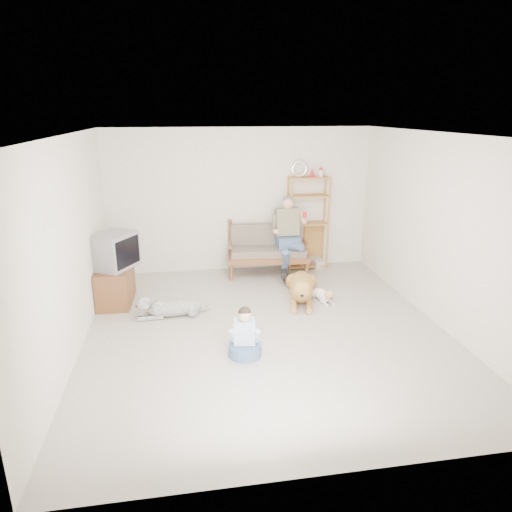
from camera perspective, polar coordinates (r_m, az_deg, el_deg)
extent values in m
plane|color=beige|center=(6.58, 1.32, -9.23)|extent=(5.50, 5.50, 0.00)
plane|color=silver|center=(5.87, 1.51, 14.97)|extent=(5.50, 5.50, 0.00)
plane|color=beige|center=(8.73, -1.98, 6.95)|extent=(5.00, 0.00, 5.00)
plane|color=beige|center=(3.60, 9.71, -9.54)|extent=(5.00, 0.00, 5.00)
plane|color=beige|center=(6.15, -22.15, 0.99)|extent=(0.00, 5.50, 5.50)
plane|color=beige|center=(6.99, 22.02, 2.91)|extent=(0.00, 5.50, 5.50)
cube|color=brown|center=(8.61, 1.50, -0.07)|extent=(1.56, 0.84, 0.10)
cube|color=#706156|center=(8.58, 1.50, 0.66)|extent=(1.43, 0.73, 0.13)
cube|color=#706156|center=(8.74, 1.22, 2.59)|extent=(1.39, 0.25, 0.45)
cylinder|color=brown|center=(8.74, 1.15, 3.96)|extent=(1.40, 0.19, 0.05)
cylinder|color=brown|center=(8.30, -2.88, -2.25)|extent=(0.07, 0.07, 0.30)
cylinder|color=brown|center=(8.76, -3.37, 1.07)|extent=(0.07, 0.07, 0.95)
cylinder|color=brown|center=(8.55, 6.48, -1.72)|extent=(0.07, 0.07, 0.30)
cylinder|color=brown|center=(9.01, 5.52, 1.49)|extent=(0.07, 0.07, 0.95)
cube|color=#445A7D|center=(8.56, 4.00, 1.82)|extent=(0.41, 0.39, 0.20)
cube|color=#7F7B59|center=(8.56, 3.90, 4.30)|extent=(0.43, 0.29, 0.54)
sphere|color=tan|center=(8.46, 3.99, 6.60)|extent=(0.21, 0.21, 0.21)
sphere|color=#5F5954|center=(8.47, 3.97, 6.90)|extent=(0.19, 0.19, 0.19)
cylinder|color=red|center=(8.38, 6.11, 5.15)|extent=(0.07, 0.07, 0.09)
cube|color=#B06F37|center=(8.73, 6.68, 9.69)|extent=(0.76, 0.31, 0.03)
torus|color=silver|center=(8.65, 5.43, 10.77)|extent=(0.31, 0.05, 0.31)
cone|color=red|center=(8.73, 7.02, 10.31)|extent=(0.10, 0.10, 0.16)
cylinder|color=#B06F37|center=(8.66, 4.38, 3.76)|extent=(0.04, 0.04, 1.80)
cylinder|color=#B06F37|center=(8.94, 3.94, 4.21)|extent=(0.04, 0.04, 1.80)
cylinder|color=#B06F37|center=(8.86, 9.04, 3.92)|extent=(0.04, 0.04, 1.80)
cylinder|color=#B06F37|center=(9.13, 8.47, 4.35)|extent=(0.04, 0.04, 1.80)
cube|color=silver|center=(9.13, 7.95, -1.01)|extent=(0.27, 0.22, 0.15)
cube|color=brown|center=(7.70, -17.14, -3.49)|extent=(0.54, 0.92, 0.60)
cube|color=brown|center=(7.53, -19.15, -4.16)|extent=(0.04, 0.40, 0.50)
cube|color=brown|center=(7.94, -18.66, -2.99)|extent=(0.04, 0.40, 0.50)
cube|color=gray|center=(7.53, -17.37, 0.67)|extent=(0.80, 0.85, 0.56)
cube|color=black|center=(7.37, -15.74, 0.46)|extent=(0.31, 0.50, 0.45)
cube|color=silver|center=(8.91, -9.89, -0.06)|extent=(0.12, 0.02, 0.08)
ellipsoid|color=#AF853C|center=(7.70, 5.69, -3.72)|extent=(0.67, 1.19, 0.35)
sphere|color=#AF853C|center=(7.38, 5.72, -4.51)|extent=(0.35, 0.35, 0.35)
sphere|color=#AF853C|center=(7.06, 5.78, -4.22)|extent=(0.28, 0.28, 0.28)
ellipsoid|color=#AF853C|center=(6.95, 5.78, -4.82)|extent=(0.17, 0.22, 0.11)
cylinder|color=#AF853C|center=(8.26, 5.64, -2.99)|extent=(0.10, 0.45, 0.06)
ellipsoid|color=#AF853C|center=(7.08, 4.99, -4.12)|extent=(0.08, 0.10, 0.14)
ellipsoid|color=#AF853C|center=(7.09, 6.57, -4.16)|extent=(0.08, 0.10, 0.14)
ellipsoid|color=silver|center=(7.07, -10.09, -6.41)|extent=(0.85, 0.36, 0.25)
sphere|color=silver|center=(7.05, -12.12, -6.45)|extent=(0.25, 0.25, 0.25)
sphere|color=silver|center=(7.01, -13.88, -5.77)|extent=(0.22, 0.22, 0.22)
ellipsoid|color=silver|center=(7.02, -14.66, -5.99)|extent=(0.16, 0.11, 0.08)
cylinder|color=silver|center=(7.13, -6.71, -6.67)|extent=(0.32, 0.18, 0.04)
ellipsoid|color=silver|center=(7.08, -13.72, -5.52)|extent=(0.07, 0.05, 0.11)
ellipsoid|color=silver|center=(6.94, -13.69, -6.00)|extent=(0.07, 0.05, 0.11)
ellipsoid|color=white|center=(7.61, 8.20, -4.81)|extent=(0.28, 0.47, 0.17)
sphere|color=white|center=(7.50, 8.70, -5.08)|extent=(0.17, 0.17, 0.17)
sphere|color=tan|center=(7.39, 9.14, -4.85)|extent=(0.16, 0.16, 0.16)
ellipsoid|color=tan|center=(7.33, 9.41, -5.16)|extent=(0.09, 0.12, 0.06)
cylinder|color=white|center=(7.81, 7.41, -4.59)|extent=(0.12, 0.17, 0.03)
cone|color=tan|center=(7.35, 8.72, -4.53)|extent=(0.05, 0.05, 0.06)
cone|color=tan|center=(7.41, 9.47, -4.40)|extent=(0.05, 0.05, 0.06)
torus|color=red|center=(7.41, 9.05, -4.87)|extent=(0.15, 0.15, 0.02)
cylinder|color=#445A7D|center=(5.92, -1.38, -11.64)|extent=(0.42, 0.42, 0.15)
cube|color=silver|center=(5.82, -1.43, -9.41)|extent=(0.29, 0.22, 0.33)
sphere|color=tan|center=(5.70, -1.42, -7.43)|extent=(0.17, 0.17, 0.17)
sphere|color=black|center=(5.70, -1.43, -7.13)|extent=(0.16, 0.16, 0.16)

